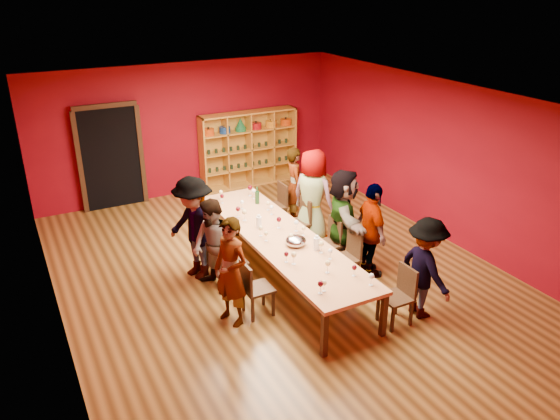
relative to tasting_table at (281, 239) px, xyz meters
The scene contains 48 objects.
room_shell 0.80m from the tasting_table, ahead, with size 7.10×9.10×3.04m.
tasting_table is the anchor object (origin of this frame).
doorway 4.80m from the tasting_table, 112.09° to the left, with size 1.40×0.17×2.30m.
shelving_unit 4.55m from the tasting_table, 72.08° to the left, with size 2.40×0.40×1.80m.
chair_person_left_1 1.26m from the tasting_table, 137.20° to the right, with size 0.42×0.42×0.89m.
person_left_1 1.51m from the tasting_table, 146.02° to the right, with size 0.60×0.44×1.65m, color #4C4D51.
chair_person_left_2 0.94m from the tasting_table, behind, with size 0.42×0.42×0.89m.
person_left_2 1.16m from the tasting_table, behind, with size 0.76×0.42×1.56m, color silver.
chair_person_left_3 1.15m from the tasting_table, 143.54° to the left, with size 0.42×0.42×0.89m.
person_left_3 1.44m from the tasting_table, 151.91° to the left, with size 1.15×0.47×1.78m, color #151F3A.
chair_person_right_0 2.21m from the tasting_table, 65.53° to the right, with size 0.42×0.42×0.89m.
person_right_0 2.41m from the tasting_table, 56.26° to the right, with size 1.02×0.42×1.57m, color #141738.
chair_person_right_1 1.15m from the tasting_table, 36.52° to the right, with size 0.42×0.42×0.89m.
person_right_1 1.51m from the tasting_table, 26.53° to the right, with size 0.97×0.44×1.65m, color white.
chair_person_right_2 0.94m from the tasting_table, ahead, with size 0.42×0.42×0.89m.
person_right_2 1.19m from the tasting_table, ahead, with size 1.63×0.47×1.75m, color #535358.
chair_person_right_3 1.31m from the tasting_table, 45.21° to the left, with size 0.42×0.42×0.89m.
person_right_3 1.50m from the tasting_table, 38.18° to the left, with size 0.89×0.48×1.82m, color #131A36.
chair_person_right_4 2.07m from the tasting_table, 63.72° to the left, with size 0.42×0.42×0.89m.
person_right_4 2.26m from the tasting_table, 54.86° to the left, with size 0.58×0.42×1.59m, color #151D3A.
wine_glass_0 1.90m from the tasting_table, 80.61° to the left, with size 0.09×0.09×0.22m.
wine_glass_1 1.87m from the tasting_table, 101.05° to the right, with size 0.08×0.08×0.20m.
wine_glass_2 0.89m from the tasting_table, 71.42° to the right, with size 0.08×0.08×0.20m.
wine_glass_3 1.35m from the tasting_table, 94.24° to the left, with size 0.07×0.07×0.18m.
wine_glass_4 0.37m from the tasting_table, 67.87° to the left, with size 0.08×0.08×0.21m.
wine_glass_5 0.92m from the tasting_table, 112.50° to the right, with size 0.07×0.07×0.18m.
wine_glass_6 0.91m from the tasting_table, 72.70° to the left, with size 0.07×0.07×0.18m.
wine_glass_7 1.98m from the tasting_table, 97.82° to the left, with size 0.08×0.08×0.19m.
wine_glass_8 2.02m from the tasting_table, 79.14° to the right, with size 0.08×0.08×0.19m.
wine_glass_9 0.35m from the tasting_table, 169.16° to the right, with size 0.07×0.07×0.18m.
wine_glass_10 1.11m from the tasting_table, 74.72° to the right, with size 0.07×0.07×0.18m.
wine_glass_11 0.38m from the tasting_table, ahead, with size 0.08×0.08×0.20m.
wine_glass_12 0.42m from the tasting_table, 91.29° to the right, with size 0.08×0.08×0.21m.
wine_glass_13 1.73m from the tasting_table, 79.70° to the left, with size 0.08×0.08×0.20m.
wine_glass_14 1.01m from the tasting_table, 106.42° to the right, with size 0.09×0.09×0.21m.
wine_glass_15 1.69m from the tasting_table, 79.05° to the right, with size 0.07×0.07×0.18m.
wine_glass_16 1.80m from the tasting_table, 100.32° to the left, with size 0.08×0.08×0.19m.
wine_glass_17 1.83m from the tasting_table, 98.92° to the right, with size 0.07×0.07×0.18m.
wine_glass_18 1.12m from the tasting_table, 74.23° to the left, with size 0.07×0.07×0.18m.
wine_glass_19 1.10m from the tasting_table, 106.81° to the left, with size 0.08×0.08×0.20m.
wine_glass_20 0.42m from the tasting_table, 26.46° to the right, with size 0.07×0.07×0.18m.
wine_glass_21 0.90m from the tasting_table, 108.12° to the left, with size 0.09×0.09×0.22m.
wine_glass_22 1.41m from the tasting_table, 88.78° to the right, with size 0.08×0.08×0.21m.
wine_glass_23 0.38m from the tasting_table, 152.95° to the left, with size 0.08×0.08×0.19m.
spittoon_bowl 0.44m from the tasting_table, 82.96° to the right, with size 0.34×0.34×0.19m, color #AEB1B5.
carafe_a 0.51m from the tasting_table, 111.99° to the left, with size 0.10×0.10×0.24m.
carafe_b 0.77m from the tasting_table, 69.37° to the right, with size 0.12×0.12×0.25m.
wine_bottle 1.48m from the tasting_table, 79.75° to the left, with size 0.08×0.08×0.34m.
Camera 1 is at (-3.80, -7.19, 4.73)m, focal length 35.00 mm.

